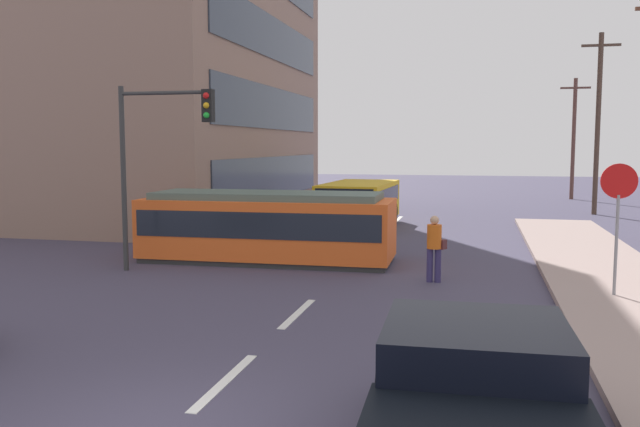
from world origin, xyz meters
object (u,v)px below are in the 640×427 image
Objects in this scene: pickup_truck_parked at (476,411)px; stop_sign at (618,202)px; utility_pole_distant at (574,136)px; pedestrian_crossing at (434,245)px; traffic_light_mast at (158,142)px; streetcar_tram at (267,226)px; utility_pole_far at (598,121)px; city_bus at (359,202)px.

stop_sign reaches higher than pickup_truck_parked.
utility_pole_distant is at bearing 81.28° from pickup_truck_parked.
traffic_light_mast reaches higher than pedestrian_crossing.
pickup_truck_parked is at bearing -63.39° from streetcar_tram.
streetcar_tram is 0.84× the size of utility_pole_far.
traffic_light_mast is 0.66× the size of utility_pole_distant.
streetcar_tram is 8.71m from city_bus.
utility_pole_far is (5.66, 28.41, 3.79)m from pickup_truck_parked.
streetcar_tram is at bearing 160.97° from stop_sign.
traffic_light_mast is at bearing 175.93° from stop_sign.
pickup_truck_parked is (1.03, -10.06, -0.15)m from pedestrian_crossing.
city_bus is 14.08m from stop_sign.
traffic_light_mast reaches higher than city_bus.
pedestrian_crossing is 19.87m from utility_pole_far.
pedestrian_crossing is 0.22× the size of utility_pole_distant.
stop_sign is at bearing -56.57° from city_bus.
utility_pole_distant is at bearing 76.20° from pedestrian_crossing.
city_bus is at bearing 123.43° from stop_sign.
traffic_light_mast is at bearing -177.32° from pedestrian_crossing.
stop_sign is at bearing -4.07° from traffic_light_mast.
pickup_truck_parked is (6.02, -12.01, -0.26)m from streetcar_tram.
streetcar_tram is 20.44m from utility_pole_far.
streetcar_tram is 0.98× the size of utility_pole_distant.
streetcar_tram is 4.43× the size of pedestrian_crossing.
city_bus reaches higher than pedestrian_crossing.
city_bus is 1.12× the size of pickup_truck_parked.
pedestrian_crossing is at bearing 2.68° from traffic_light_mast.
stop_sign is at bearing -95.66° from utility_pole_distant.
utility_pole_far is at bearing 69.98° from pedestrian_crossing.
pickup_truck_parked is 0.57× the size of utility_pole_far.
stop_sign is 0.38× the size of utility_pole_distant.
pickup_truck_parked is 0.67× the size of utility_pole_distant.
stop_sign is 0.58× the size of traffic_light_mast.
pickup_truck_parked is 1.76× the size of stop_sign.
utility_pole_distant is at bearing 84.34° from stop_sign.
traffic_light_mast is at bearing -126.72° from utility_pole_far.
utility_pole_distant is (11.85, 26.01, 2.91)m from streetcar_tram.
utility_pole_far reaches higher than streetcar_tram.
utility_pole_far is (11.67, 16.40, 3.54)m from streetcar_tram.
pedestrian_crossing is 0.58× the size of stop_sign.
stop_sign reaches higher than city_bus.
streetcar_tram is 2.57× the size of stop_sign.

